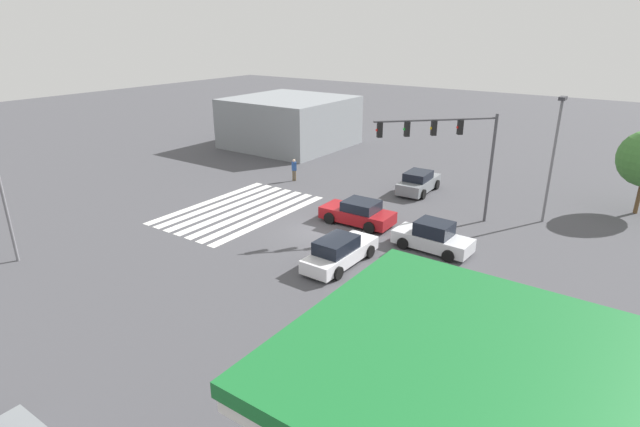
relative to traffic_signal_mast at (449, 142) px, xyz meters
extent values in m
plane|color=#47474C|center=(5.41, -5.41, -5.12)|extent=(147.24, 147.24, 0.00)
cube|color=silver|center=(5.41, -14.85, -5.11)|extent=(10.53, 0.60, 0.01)
cube|color=silver|center=(5.41, -13.90, -5.11)|extent=(10.53, 0.60, 0.01)
cube|color=silver|center=(5.41, -12.95, -5.11)|extent=(10.53, 0.60, 0.01)
cube|color=silver|center=(5.41, -12.00, -5.11)|extent=(10.53, 0.60, 0.01)
cube|color=silver|center=(5.41, -11.05, -5.11)|extent=(10.53, 0.60, 0.01)
cube|color=silver|center=(5.41, -10.10, -5.11)|extent=(10.53, 0.60, 0.01)
cube|color=silver|center=(5.41, -9.15, -5.11)|extent=(10.53, 0.60, 0.01)
cylinder|color=#47474C|center=(-1.99, 1.99, -1.77)|extent=(0.18, 0.18, 6.70)
cylinder|color=#47474C|center=(0.64, -0.64, 1.33)|extent=(5.33, 5.33, 0.12)
cube|color=black|center=(-0.41, 0.41, 0.86)|extent=(0.40, 0.40, 0.84)
sphere|color=red|center=(-0.30, 0.30, 0.86)|extent=(0.16, 0.16, 0.16)
cube|color=black|center=(0.72, -0.72, 0.86)|extent=(0.40, 0.40, 0.84)
sphere|color=gold|center=(0.84, -0.84, 0.86)|extent=(0.16, 0.16, 0.16)
cube|color=black|center=(1.86, -1.86, 0.86)|extent=(0.40, 0.40, 0.84)
sphere|color=green|center=(1.97, -1.97, 0.86)|extent=(0.16, 0.16, 0.16)
cube|color=black|center=(3.00, -3.00, 0.86)|extent=(0.40, 0.40, 0.84)
sphere|color=red|center=(3.11, -3.11, 0.86)|extent=(0.16, 0.16, 0.16)
cube|color=silver|center=(3.94, 1.03, -4.58)|extent=(1.83, 4.30, 0.71)
cube|color=black|center=(3.94, 1.08, -3.85)|extent=(1.57, 1.91, 0.75)
cylinder|color=black|center=(4.75, -0.31, -4.79)|extent=(0.24, 0.66, 0.65)
cylinder|color=black|center=(3.03, -0.25, -4.79)|extent=(0.24, 0.66, 0.65)
cylinder|color=black|center=(4.84, 2.31, -4.79)|extent=(0.24, 0.66, 0.65)
cylinder|color=black|center=(3.13, 2.38, -4.79)|extent=(0.24, 0.66, 0.65)
cube|color=gray|center=(-5.05, -3.92, -4.53)|extent=(4.47, 1.97, 0.79)
cube|color=black|center=(-4.84, -3.91, -3.84)|extent=(2.17, 1.69, 0.59)
cylinder|color=black|center=(-6.37, -4.89, -4.76)|extent=(0.71, 0.25, 0.71)
cylinder|color=black|center=(-6.45, -3.07, -4.76)|extent=(0.71, 0.25, 0.71)
cylinder|color=black|center=(-3.65, -4.77, -4.76)|extent=(0.71, 0.25, 0.71)
cylinder|color=black|center=(-3.73, -2.95, -4.76)|extent=(0.71, 0.25, 0.71)
cube|color=silver|center=(8.22, -2.12, -4.59)|extent=(4.89, 1.70, 0.68)
cube|color=black|center=(8.63, -2.13, -3.92)|extent=(2.26, 1.51, 0.67)
cylinder|color=black|center=(6.70, -2.96, -4.78)|extent=(0.67, 0.23, 0.66)
cylinder|color=black|center=(6.72, -1.26, -4.78)|extent=(0.67, 0.23, 0.66)
cylinder|color=black|center=(9.72, -2.99, -4.78)|extent=(0.67, 0.23, 0.66)
cylinder|color=black|center=(9.74, -1.29, -4.78)|extent=(0.67, 0.23, 0.66)
cube|color=maroon|center=(2.96, -4.33, -4.56)|extent=(2.03, 4.54, 0.72)
cube|color=black|center=(2.95, -4.06, -3.90)|extent=(1.78, 2.06, 0.60)
cylinder|color=black|center=(3.98, -5.70, -4.76)|extent=(0.24, 0.72, 0.72)
cylinder|color=black|center=(2.00, -5.75, -4.76)|extent=(0.24, 0.72, 0.72)
cylinder|color=black|center=(3.92, -2.91, -4.76)|extent=(0.24, 0.72, 0.72)
cylinder|color=black|center=(1.94, -2.96, -4.76)|extent=(0.24, 0.72, 0.72)
cube|color=silver|center=(19.14, 7.97, -0.37)|extent=(7.10, 7.10, 0.35)
cube|color=#196B2D|center=(19.14, 7.97, -0.02)|extent=(7.24, 7.24, 0.36)
cylinder|color=silver|center=(16.65, 5.48, -2.83)|extent=(0.36, 0.36, 4.57)
cube|color=gray|center=(-11.65, -21.17, -2.71)|extent=(10.68, 10.68, 4.82)
cylinder|color=brown|center=(-2.04, -13.06, -4.69)|extent=(0.14, 0.14, 0.85)
cylinder|color=brown|center=(-1.92, -13.17, -4.69)|extent=(0.14, 0.14, 0.85)
cube|color=#284C93|center=(-1.98, -13.11, -3.93)|extent=(0.41, 0.41, 0.67)
sphere|color=beige|center=(-1.98, -13.11, -3.48)|extent=(0.23, 0.23, 0.23)
cylinder|color=slate|center=(17.66, -16.03, -1.14)|extent=(0.16, 0.16, 7.95)
cylinder|color=slate|center=(-4.01, 4.98, -1.37)|extent=(0.16, 0.16, 7.48)
cube|color=#333338|center=(-4.01, 4.98, 2.47)|extent=(0.80, 0.36, 0.20)
cylinder|color=brown|center=(-9.09, 9.59, -4.05)|extent=(0.26, 0.26, 2.14)
camera|label=1|loc=(27.73, 10.36, 6.33)|focal=28.00mm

